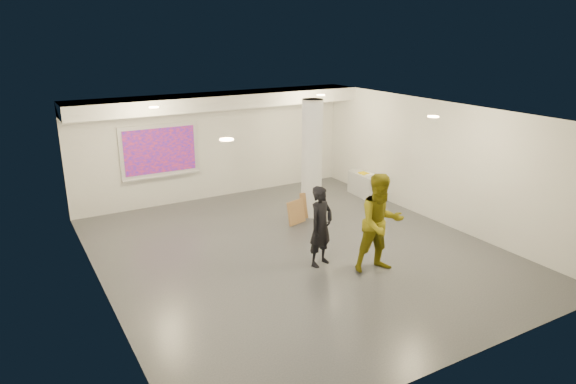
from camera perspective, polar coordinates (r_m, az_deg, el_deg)
floor at (r=11.24m, az=1.03°, el=-6.62°), size 8.00×9.00×0.01m
ceiling at (r=10.37m, az=1.12°, el=8.67°), size 8.00×9.00×0.01m
wall_back at (r=14.63m, az=-8.08°, el=5.15°), size 8.00×0.01×3.00m
wall_front at (r=7.48m, az=19.29°, el=-8.04°), size 8.00×0.01×3.00m
wall_left at (r=9.40m, az=-20.35°, el=-2.87°), size 0.01×9.00×3.00m
wall_right at (r=13.15m, az=16.20°, el=3.22°), size 0.01×9.00×3.00m
soffit_band at (r=13.90m, az=-7.45°, el=10.06°), size 8.00×1.10×0.36m
downlight_nw at (r=11.81m, az=-14.68°, el=9.10°), size 0.22×0.22×0.02m
downlight_ne at (r=13.64m, az=3.67°, el=10.70°), size 0.22×0.22×0.02m
downlight_sw at (r=8.07m, az=-6.84°, el=5.82°), size 0.22×0.22×0.02m
downlight_se at (r=10.57m, az=15.83°, el=8.07°), size 0.22×0.22×0.02m
column at (r=12.95m, az=2.66°, el=3.69°), size 0.52×0.52×3.00m
projection_screen at (r=14.08m, az=-14.06°, el=4.42°), size 2.10×0.13×1.42m
credenza at (r=14.98m, az=8.53°, el=0.80°), size 0.55×1.16×0.66m
papers_stack at (r=14.89m, az=8.84°, el=2.03°), size 0.31×0.38×0.02m
postit_pad at (r=14.89m, az=8.42°, el=2.07°), size 0.22×0.29×0.03m
cardboard_back at (r=13.13m, az=2.60°, el=-1.44°), size 0.62×0.23×0.67m
cardboard_front at (r=12.70m, az=0.91°, el=-2.25°), size 0.56×0.31×0.60m
woman at (r=10.36m, az=3.68°, el=-3.82°), size 0.70×0.57×1.67m
man at (r=10.20m, az=10.24°, el=-3.44°), size 1.10×0.93×2.00m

